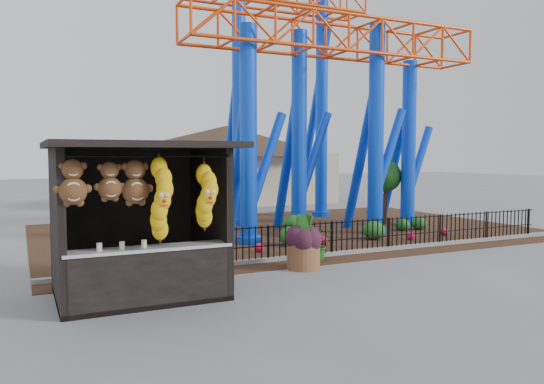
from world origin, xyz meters
name	(u,v)px	position (x,y,z in m)	size (l,w,h in m)	color
ground	(295,291)	(0.00, 0.00, 0.00)	(120.00, 120.00, 0.00)	slate
mulch_bed	(289,231)	(4.00, 8.00, 0.01)	(18.00, 12.00, 0.02)	#331E11
curb	(367,251)	(4.00, 3.00, 0.06)	(18.00, 0.18, 0.12)	gray
prize_booth	(139,222)	(-3.04, 0.89, 1.54)	(3.50, 3.40, 3.12)	black
picket_fence	(392,234)	(4.90, 3.00, 0.50)	(12.20, 0.06, 1.00)	black
roller_coaster	(312,62)	(5.12, 8.23, 6.44)	(11.00, 6.37, 10.82)	blue
terracotta_planter	(303,256)	(1.25, 1.87, 0.33)	(0.83, 0.83, 0.65)	brown
planter_foliage	(304,230)	(1.25, 1.87, 0.97)	(0.70, 0.70, 0.64)	#311322
potted_plant	(318,244)	(2.16, 2.70, 0.43)	(0.78, 0.67, 0.86)	#295F1C
landscaping	(337,229)	(4.71, 5.75, 0.32)	(7.92, 3.14, 0.73)	#1C5118
pavilion	(226,152)	(6.00, 20.00, 3.07)	(15.00, 15.00, 4.80)	#BFAD8C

